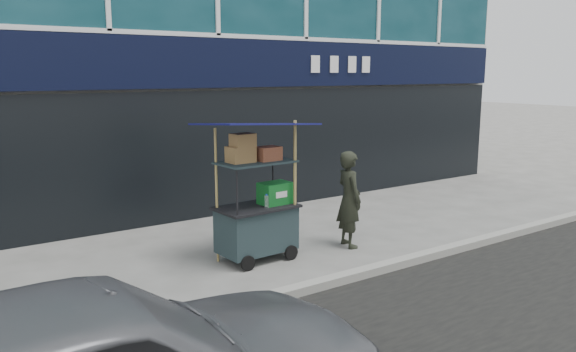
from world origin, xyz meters
TOP-DOWN VIEW (x-y plane):
  - ground at (0.00, 0.00)m, footprint 80.00×80.00m
  - curb at (0.00, -0.20)m, footprint 80.00×0.18m
  - vendor_cart at (-0.80, 1.25)m, footprint 1.62×1.18m
  - vendor_man at (0.73, 0.97)m, footprint 0.48×0.62m

SIDE VIEW (x-z plane):
  - ground at x=0.00m, z-range 0.00..0.00m
  - curb at x=0.00m, z-range 0.00..0.12m
  - vendor_cart at x=-0.80m, z-range -0.31..1.79m
  - vendor_man at x=0.73m, z-range 0.00..1.54m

